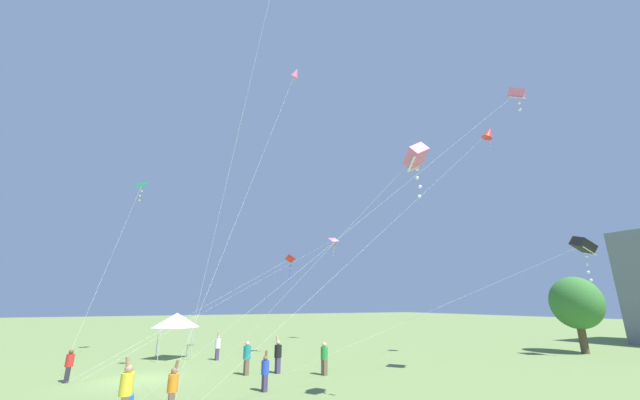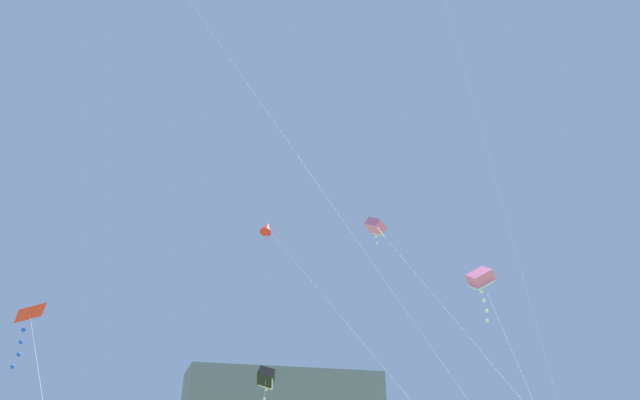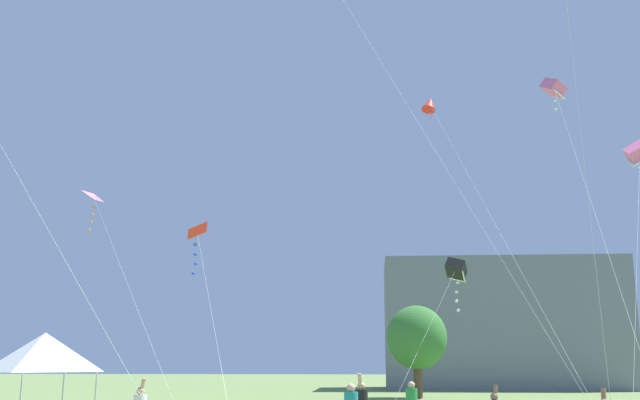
{
  "view_description": "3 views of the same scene",
  "coord_description": "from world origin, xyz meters",
  "px_view_note": "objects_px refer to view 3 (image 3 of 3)",
  "views": [
    {
      "loc": [
        22.83,
        -0.78,
        3.9
      ],
      "look_at": [
        4.39,
        8.54,
        9.89
      ],
      "focal_mm": 20.0,
      "sensor_mm": 36.0,
      "label": 1
    },
    {
      "loc": [
        -1.0,
        -7.86,
        3.45
      ],
      "look_at": [
        4.24,
        7.83,
        11.76
      ],
      "focal_mm": 28.0,
      "sensor_mm": 36.0,
      "label": 2
    },
    {
      "loc": [
        2.02,
        -16.75,
        2.48
      ],
      "look_at": [
        0.09,
        9.42,
        8.37
      ],
      "focal_mm": 40.0,
      "sensor_mm": 36.0,
      "label": 3
    }
  ],
  "objects_px": {
    "kite_pink_box_0": "(554,89)",
    "kite_pink_delta_1": "(94,199)",
    "kite_black_box_7": "(456,270)",
    "kite_pink_box_5": "(640,153)",
    "festival_tent": "(44,352)",
    "kite_red_diamond_2": "(430,104)",
    "kite_red_delta_4": "(196,234)"
  },
  "relations": [
    {
      "from": "kite_pink_box_0",
      "to": "kite_pink_delta_1",
      "type": "height_order",
      "value": "kite_pink_box_0"
    },
    {
      "from": "festival_tent",
      "to": "kite_pink_delta_1",
      "type": "bearing_deg",
      "value": 108.98
    },
    {
      "from": "kite_red_diamond_2",
      "to": "kite_pink_box_5",
      "type": "xyz_separation_m",
      "value": [
        6.42,
        -13.96,
        -7.22
      ]
    },
    {
      "from": "kite_red_diamond_2",
      "to": "kite_pink_box_5",
      "type": "bearing_deg",
      "value": -65.3
    },
    {
      "from": "kite_red_delta_4",
      "to": "kite_red_diamond_2",
      "type": "bearing_deg",
      "value": 51.18
    },
    {
      "from": "kite_red_delta_4",
      "to": "kite_pink_box_5",
      "type": "distance_m",
      "value": 17.06
    },
    {
      "from": "kite_red_diamond_2",
      "to": "kite_black_box_7",
      "type": "distance_m",
      "value": 11.35
    },
    {
      "from": "kite_red_delta_4",
      "to": "kite_black_box_7",
      "type": "bearing_deg",
      "value": 57.85
    },
    {
      "from": "festival_tent",
      "to": "kite_pink_box_0",
      "type": "bearing_deg",
      "value": 41.14
    },
    {
      "from": "festival_tent",
      "to": "kite_pink_box_5",
      "type": "xyz_separation_m",
      "value": [
        18.83,
        7.07,
        7.28
      ]
    },
    {
      "from": "kite_pink_box_0",
      "to": "kite_pink_box_5",
      "type": "height_order",
      "value": "kite_pink_box_0"
    },
    {
      "from": "festival_tent",
      "to": "kite_pink_box_0",
      "type": "xyz_separation_m",
      "value": [
        18.27,
        15.96,
        13.32
      ]
    },
    {
      "from": "kite_pink_box_5",
      "to": "kite_black_box_7",
      "type": "relative_size",
      "value": 0.45
    },
    {
      "from": "kite_red_diamond_2",
      "to": "kite_red_delta_4",
      "type": "height_order",
      "value": "kite_red_diamond_2"
    },
    {
      "from": "kite_pink_delta_1",
      "to": "kite_red_delta_4",
      "type": "xyz_separation_m",
      "value": [
        7.66,
        -8.37,
        -3.43
      ]
    },
    {
      "from": "kite_pink_box_0",
      "to": "kite_black_box_7",
      "type": "bearing_deg",
      "value": 108.68
    },
    {
      "from": "kite_pink_box_0",
      "to": "kite_pink_box_5",
      "type": "xyz_separation_m",
      "value": [
        0.56,
        -8.89,
        -6.04
      ]
    },
    {
      "from": "festival_tent",
      "to": "kite_red_diamond_2",
      "type": "height_order",
      "value": "kite_red_diamond_2"
    },
    {
      "from": "festival_tent",
      "to": "kite_pink_box_5",
      "type": "height_order",
      "value": "kite_pink_box_5"
    },
    {
      "from": "kite_red_diamond_2",
      "to": "kite_pink_box_0",
      "type": "bearing_deg",
      "value": -40.83
    },
    {
      "from": "kite_pink_delta_1",
      "to": "kite_pink_box_0",
      "type": "bearing_deg",
      "value": -1.19
    },
    {
      "from": "kite_pink_box_0",
      "to": "kite_pink_box_5",
      "type": "bearing_deg",
      "value": -86.42
    },
    {
      "from": "kite_pink_box_0",
      "to": "kite_red_diamond_2",
      "type": "xyz_separation_m",
      "value": [
        -5.86,
        5.06,
        1.18
      ]
    },
    {
      "from": "kite_pink_box_0",
      "to": "kite_red_diamond_2",
      "type": "height_order",
      "value": "kite_red_diamond_2"
    },
    {
      "from": "festival_tent",
      "to": "kite_red_diamond_2",
      "type": "relative_size",
      "value": 0.14
    },
    {
      "from": "kite_pink_box_0",
      "to": "kite_pink_delta_1",
      "type": "distance_m",
      "value": 24.5
    },
    {
      "from": "kite_pink_box_5",
      "to": "festival_tent",
      "type": "bearing_deg",
      "value": -159.42
    },
    {
      "from": "kite_pink_box_0",
      "to": "kite_pink_delta_1",
      "type": "relative_size",
      "value": 0.9
    },
    {
      "from": "kite_red_diamond_2",
      "to": "kite_pink_box_5",
      "type": "relative_size",
      "value": 2.14
    },
    {
      "from": "kite_pink_box_0",
      "to": "kite_red_delta_4",
      "type": "relative_size",
      "value": 1.4
    },
    {
      "from": "kite_pink_delta_1",
      "to": "kite_black_box_7",
      "type": "distance_m",
      "value": 23.05
    },
    {
      "from": "kite_pink_box_0",
      "to": "kite_red_delta_4",
      "type": "xyz_separation_m",
      "value": [
        -16.27,
        -7.87,
        -8.68
      ]
    }
  ]
}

